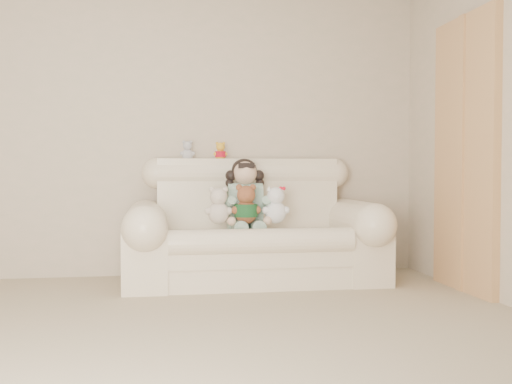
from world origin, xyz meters
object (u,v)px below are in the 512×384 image
object	(u,v)px
seated_child	(245,194)
brown_teddy	(246,200)
cream_teddy	(219,202)
sofa	(254,220)
white_cat	(276,201)

from	to	relation	value
seated_child	brown_teddy	bearing A→B (deg)	-94.95
brown_teddy	cream_teddy	world-z (taller)	brown_teddy
sofa	white_cat	size ratio (longest dim) A/B	5.94
seated_child	brown_teddy	size ratio (longest dim) A/B	1.66
sofa	white_cat	world-z (taller)	sofa
seated_child	brown_teddy	xyz separation A→B (m)	(-0.02, -0.22, -0.04)
sofa	seated_child	size ratio (longest dim) A/B	3.42
sofa	seated_child	bearing A→B (deg)	128.11
brown_teddy	white_cat	size ratio (longest dim) A/B	1.05
sofa	white_cat	xyz separation A→B (m)	(0.16, -0.13, 0.16)
cream_teddy	brown_teddy	bearing A→B (deg)	15.09
seated_child	cream_teddy	size ratio (longest dim) A/B	1.77
sofa	brown_teddy	size ratio (longest dim) A/B	5.68
seated_child	cream_teddy	world-z (taller)	seated_child
sofa	seated_child	xyz separation A→B (m)	(-0.06, 0.08, 0.21)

